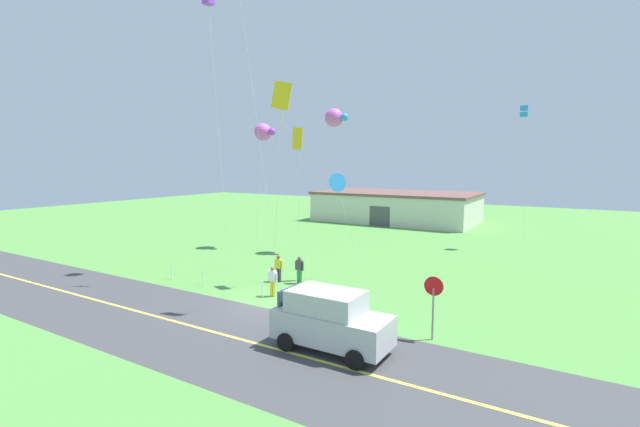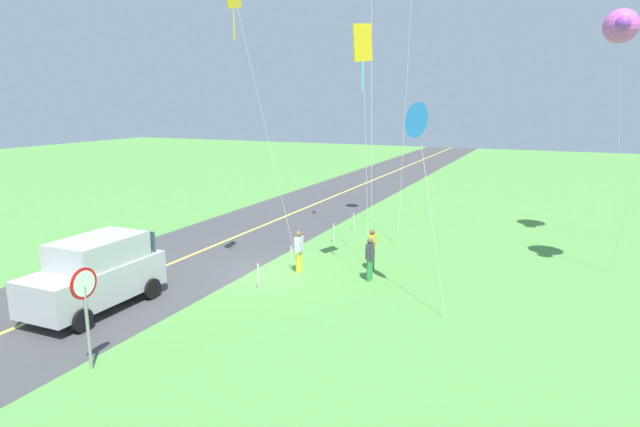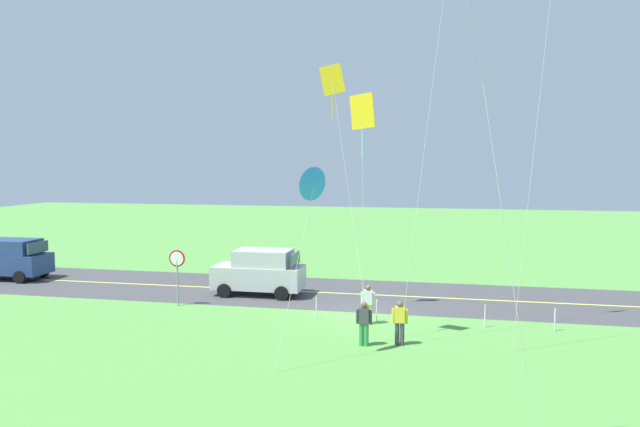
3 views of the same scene
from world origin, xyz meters
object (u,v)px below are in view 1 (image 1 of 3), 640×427
object	(u,v)px
kite_cyan_top	(264,132)
kite_red_low	(281,100)
person_adult_companion	(299,269)
person_adult_near	(273,280)
kite_blue_mid	(298,141)
kite_green_far	(337,183)
person_child_watcher	(279,267)
car_suv_foreground	(330,320)
kite_purple_back	(335,118)
kite_orange_near	(524,112)
warehouse_distant	(396,207)
stop_sign	(433,295)

from	to	relation	value
kite_cyan_top	kite_red_low	bearing A→B (deg)	-48.74
person_adult_companion	kite_cyan_top	size ratio (longest dim) A/B	0.16
person_adult_near	kite_red_low	world-z (taller)	kite_red_low
kite_blue_mid	kite_green_far	xyz separation A→B (m)	(1.25, 2.26, -2.34)
kite_blue_mid	kite_cyan_top	world-z (taller)	kite_cyan_top
person_child_watcher	car_suv_foreground	bearing A→B (deg)	40.75
person_adult_near	person_child_watcher	distance (m)	2.81
car_suv_foreground	kite_cyan_top	bearing A→B (deg)	134.86
kite_blue_mid	kite_purple_back	world-z (taller)	kite_purple_back
car_suv_foreground	kite_purple_back	xyz separation A→B (m)	(-8.73, 15.90, 9.19)
kite_cyan_top	kite_orange_near	bearing A→B (deg)	29.61
person_child_watcher	person_adult_near	bearing A→B (deg)	23.28
car_suv_foreground	person_child_watcher	distance (m)	9.78
kite_orange_near	kite_cyan_top	bearing A→B (deg)	-150.39
kite_purple_back	warehouse_distant	distance (m)	21.57
warehouse_distant	person_adult_near	bearing A→B (deg)	-80.20
kite_green_far	kite_cyan_top	size ratio (longest dim) A/B	0.63
kite_orange_near	kite_cyan_top	xyz separation A→B (m)	(-18.02, -10.24, -1.54)
car_suv_foreground	warehouse_distant	distance (m)	37.27
kite_cyan_top	warehouse_distant	bearing A→B (deg)	80.70
kite_orange_near	kite_purple_back	distance (m)	15.14
kite_green_far	person_adult_companion	bearing A→B (deg)	-126.12
person_adult_companion	kite_blue_mid	distance (m)	7.27
person_adult_near	car_suv_foreground	bearing A→B (deg)	-152.64
car_suv_foreground	kite_cyan_top	size ratio (longest dim) A/B	0.43
person_adult_near	kite_orange_near	distance (m)	24.90
kite_purple_back	kite_red_low	bearing A→B (deg)	-70.69
person_child_watcher	kite_blue_mid	xyz separation A→B (m)	(1.39, -0.01, 7.26)
car_suv_foreground	kite_green_far	xyz separation A→B (m)	(-4.61, 8.82, 4.63)
kite_red_low	warehouse_distant	bearing A→B (deg)	102.26
stop_sign	warehouse_distant	xyz separation A→B (m)	(-14.25, 32.65, -0.05)
kite_red_low	kite_orange_near	bearing A→B (deg)	71.41
person_child_watcher	warehouse_distant	size ratio (longest dim) A/B	0.09
stop_sign	person_adult_near	bearing A→B (deg)	171.79
stop_sign	kite_cyan_top	distance (m)	22.59
stop_sign	kite_red_low	xyz separation A→B (m)	(-7.12, -0.16, 7.96)
kite_red_low	warehouse_distant	distance (m)	34.52
person_adult_companion	kite_orange_near	size ratio (longest dim) A/B	0.14
car_suv_foreground	person_adult_near	bearing A→B (deg)	144.55
person_child_watcher	kite_green_far	xyz separation A→B (m)	(2.64, 2.25, 4.92)
kite_blue_mid	kite_cyan_top	bearing A→B (deg)	137.16
kite_purple_back	warehouse_distant	xyz separation A→B (m)	(-2.51, 19.63, -8.59)
car_suv_foreground	kite_red_low	xyz separation A→B (m)	(-4.12, 2.72, 8.61)
kite_green_far	kite_blue_mid	bearing A→B (deg)	-118.96
stop_sign	kite_red_low	world-z (taller)	kite_red_low
kite_purple_back	person_adult_companion	bearing A→B (deg)	-73.11
kite_orange_near	kite_cyan_top	distance (m)	20.79
car_suv_foreground	stop_sign	size ratio (longest dim) A/B	1.72
kite_red_low	kite_blue_mid	size ratio (longest dim) A/B	1.19
person_adult_near	kite_orange_near	world-z (taller)	kite_orange_near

